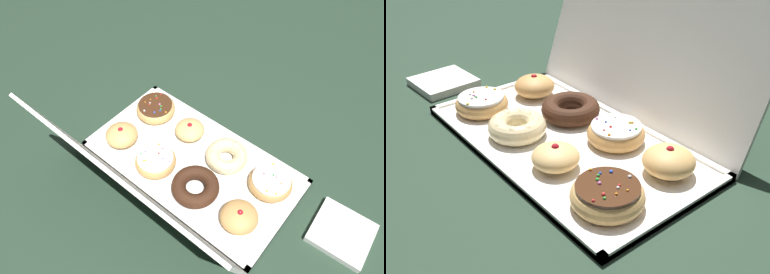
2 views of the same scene
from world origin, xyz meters
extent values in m
plane|color=#233828|center=(0.00, 0.00, 0.00)|extent=(3.00, 3.00, 0.00)
cube|color=white|center=(0.00, 0.00, 0.01)|extent=(0.56, 0.30, 0.01)
cube|color=white|center=(0.00, -0.14, 0.01)|extent=(0.56, 0.01, 0.01)
cube|color=white|center=(0.00, 0.14, 0.01)|extent=(0.56, 0.01, 0.01)
cube|color=white|center=(-0.27, 0.00, 0.01)|extent=(0.01, 0.30, 0.01)
cube|color=white|center=(0.27, 0.00, 0.01)|extent=(0.01, 0.30, 0.01)
cube|color=white|center=(0.00, 0.20, 0.14)|extent=(0.56, 0.11, 0.28)
torus|color=tan|center=(-0.20, -0.07, 0.03)|extent=(0.11, 0.11, 0.03)
cylinder|color=white|center=(-0.20, -0.07, 0.04)|extent=(0.10, 0.10, 0.01)
sphere|color=yellow|center=(-0.23, -0.04, 0.05)|extent=(0.01, 0.01, 0.01)
sphere|color=pink|center=(-0.21, -0.08, 0.05)|extent=(0.01, 0.01, 0.01)
sphere|color=white|center=(-0.21, -0.08, 0.05)|extent=(0.01, 0.01, 0.01)
sphere|color=orange|center=(-0.23, -0.07, 0.05)|extent=(0.00, 0.00, 0.00)
sphere|color=yellow|center=(-0.21, -0.03, 0.05)|extent=(0.01, 0.01, 0.01)
sphere|color=green|center=(-0.20, -0.08, 0.05)|extent=(0.01, 0.01, 0.01)
sphere|color=yellow|center=(-0.18, -0.11, 0.05)|extent=(0.01, 0.01, 0.01)
sphere|color=white|center=(-0.22, -0.08, 0.05)|extent=(0.01, 0.01, 0.01)
sphere|color=red|center=(-0.18, -0.07, 0.05)|extent=(0.00, 0.00, 0.00)
sphere|color=white|center=(-0.20, -0.09, 0.05)|extent=(0.01, 0.01, 0.01)
torus|color=beige|center=(-0.07, -0.06, 0.03)|extent=(0.11, 0.11, 0.04)
sphere|color=beige|center=(-0.03, -0.06, 0.04)|extent=(0.02, 0.02, 0.02)
sphere|color=beige|center=(-0.04, -0.04, 0.04)|extent=(0.02, 0.02, 0.02)
sphere|color=beige|center=(-0.07, -0.02, 0.04)|extent=(0.02, 0.02, 0.02)
sphere|color=beige|center=(-0.09, -0.04, 0.04)|extent=(0.02, 0.02, 0.02)
sphere|color=beige|center=(-0.10, -0.06, 0.04)|extent=(0.02, 0.02, 0.02)
sphere|color=beige|center=(-0.09, -0.09, 0.04)|extent=(0.02, 0.02, 0.02)
sphere|color=beige|center=(-0.07, -0.10, 0.04)|extent=(0.02, 0.02, 0.02)
sphere|color=beige|center=(-0.04, -0.09, 0.04)|extent=(0.02, 0.02, 0.02)
ellipsoid|color=#E5B770|center=(0.07, -0.07, 0.03)|extent=(0.08, 0.08, 0.04)
sphere|color=#B21923|center=(0.07, -0.07, 0.05)|extent=(0.01, 0.01, 0.01)
torus|color=tan|center=(0.20, -0.07, 0.03)|extent=(0.12, 0.12, 0.04)
cylinder|color=#472816|center=(0.20, -0.07, 0.04)|extent=(0.10, 0.10, 0.01)
sphere|color=red|center=(0.21, -0.11, 0.05)|extent=(0.00, 0.00, 0.00)
sphere|color=blue|center=(0.17, -0.06, 0.05)|extent=(0.00, 0.00, 0.00)
sphere|color=pink|center=(0.19, -0.08, 0.05)|extent=(0.01, 0.01, 0.01)
sphere|color=green|center=(0.22, -0.09, 0.05)|extent=(0.00, 0.00, 0.00)
sphere|color=orange|center=(0.15, -0.06, 0.05)|extent=(0.01, 0.01, 0.01)
sphere|color=red|center=(0.21, -0.06, 0.05)|extent=(0.00, 0.00, 0.00)
sphere|color=green|center=(0.18, -0.07, 0.05)|extent=(0.01, 0.01, 0.01)
sphere|color=green|center=(0.17, -0.06, 0.05)|extent=(0.01, 0.01, 0.01)
sphere|color=white|center=(0.20, -0.03, 0.05)|extent=(0.01, 0.01, 0.01)
sphere|color=red|center=(0.21, -0.09, 0.05)|extent=(0.01, 0.01, 0.01)
sphere|color=blue|center=(0.18, -0.04, 0.05)|extent=(0.01, 0.01, 0.01)
sphere|color=white|center=(0.21, -0.06, 0.05)|extent=(0.01, 0.01, 0.01)
sphere|color=orange|center=(0.23, -0.05, 0.05)|extent=(0.00, 0.00, 0.00)
sphere|color=orange|center=(0.22, -0.07, 0.05)|extent=(0.00, 0.00, 0.00)
ellipsoid|color=tan|center=(-0.19, 0.06, 0.03)|extent=(0.09, 0.09, 0.05)
sphere|color=#B21923|center=(-0.19, 0.06, 0.06)|extent=(0.01, 0.01, 0.01)
torus|color=#381E11|center=(-0.06, 0.06, 0.03)|extent=(0.12, 0.12, 0.04)
torus|color=tan|center=(0.07, 0.07, 0.03)|extent=(0.11, 0.11, 0.03)
cylinder|color=white|center=(0.07, 0.07, 0.04)|extent=(0.09, 0.09, 0.01)
sphere|color=red|center=(0.07, 0.04, 0.05)|extent=(0.00, 0.00, 0.00)
sphere|color=orange|center=(0.09, 0.03, 0.05)|extent=(0.01, 0.01, 0.01)
sphere|color=pink|center=(0.03, 0.06, 0.05)|extent=(0.01, 0.01, 0.01)
sphere|color=blue|center=(0.05, 0.06, 0.05)|extent=(0.00, 0.00, 0.00)
sphere|color=yellow|center=(0.08, 0.09, 0.05)|extent=(0.01, 0.01, 0.01)
sphere|color=orange|center=(0.08, 0.10, 0.05)|extent=(0.01, 0.01, 0.01)
sphere|color=blue|center=(0.10, 0.07, 0.05)|extent=(0.00, 0.00, 0.00)
sphere|color=white|center=(0.05, 0.09, 0.05)|extent=(0.00, 0.00, 0.00)
sphere|color=green|center=(0.10, 0.09, 0.05)|extent=(0.01, 0.01, 0.01)
sphere|color=red|center=(0.07, 0.06, 0.05)|extent=(0.01, 0.01, 0.01)
ellipsoid|color=tan|center=(0.20, 0.07, 0.03)|extent=(0.09, 0.09, 0.05)
sphere|color=#B21923|center=(0.20, 0.07, 0.06)|extent=(0.01, 0.01, 0.01)
cube|color=white|center=(-0.40, -0.07, 0.01)|extent=(0.14, 0.14, 0.02)
camera|label=1|loc=(-0.34, 0.42, 0.79)|focal=32.78mm
camera|label=2|loc=(0.59, -0.44, 0.45)|focal=41.76mm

